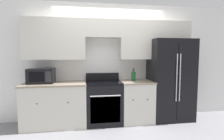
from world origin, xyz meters
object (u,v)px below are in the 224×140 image
Objects in this scene: microwave at (41,76)px; bottle at (133,76)px; oven_range at (104,102)px; refrigerator at (170,80)px.

microwave reaches higher than bottle.
oven_range is at bearing -1.85° from microwave.
refrigerator is at bearing -2.73° from bottle.
microwave is at bearing 179.79° from refrigerator.
oven_range is 0.86m from bottle.
bottle is (0.67, 0.07, 0.54)m from oven_range.
refrigerator is 6.71× the size of bottle.
refrigerator reaches higher than oven_range.
oven_range is 2.11× the size of microwave.
oven_range is at bearing -178.83° from refrigerator.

